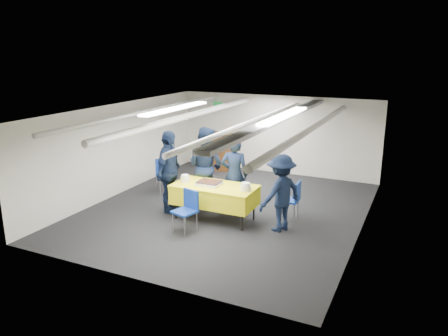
% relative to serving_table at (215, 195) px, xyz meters
% --- Properties ---
extents(ground, '(7.00, 7.00, 0.00)m').
position_rel_serving_table_xyz_m(ground, '(-0.01, 0.64, -0.56)').
color(ground, black).
rests_on(ground, ground).
extents(room_shell, '(6.00, 7.00, 2.30)m').
position_rel_serving_table_xyz_m(room_shell, '(0.09, 1.05, 1.25)').
color(room_shell, silver).
rests_on(room_shell, ground).
extents(serving_table, '(1.81, 0.91, 0.77)m').
position_rel_serving_table_xyz_m(serving_table, '(0.00, 0.00, 0.00)').
color(serving_table, black).
rests_on(serving_table, ground).
extents(sheet_cake, '(0.51, 0.39, 0.09)m').
position_rel_serving_table_xyz_m(sheet_cake, '(-0.12, -0.02, 0.25)').
color(sheet_cake, white).
rests_on(sheet_cake, serving_table).
extents(plate_stack_left, '(0.20, 0.20, 0.16)m').
position_rel_serving_table_xyz_m(plate_stack_left, '(-0.70, -0.05, 0.29)').
color(plate_stack_left, white).
rests_on(plate_stack_left, serving_table).
extents(plate_stack_right, '(0.21, 0.21, 0.17)m').
position_rel_serving_table_xyz_m(plate_stack_right, '(0.74, -0.05, 0.29)').
color(plate_stack_right, white).
rests_on(plate_stack_right, serving_table).
extents(podium, '(0.62, 0.53, 1.25)m').
position_rel_serving_table_xyz_m(podium, '(-1.61, 3.69, 0.05)').
color(podium, brown).
rests_on(podium, ground).
extents(chair_near, '(0.52, 0.52, 0.87)m').
position_rel_serving_table_xyz_m(chair_near, '(-0.20, -0.83, -0.03)').
color(chair_near, gray).
rests_on(chair_near, ground).
extents(chair_right, '(0.43, 0.43, 0.87)m').
position_rel_serving_table_xyz_m(chair_right, '(1.55, 0.66, -0.03)').
color(chair_right, gray).
rests_on(chair_right, ground).
extents(chair_left, '(0.59, 0.59, 0.87)m').
position_rel_serving_table_xyz_m(chair_left, '(-2.01, 1.13, -0.03)').
color(chair_left, gray).
rests_on(chair_left, ground).
extents(sailor_a, '(0.72, 0.57, 1.71)m').
position_rel_serving_table_xyz_m(sailor_a, '(0.17, 0.67, 0.30)').
color(sailor_a, black).
rests_on(sailor_a, ground).
extents(sailor_b, '(1.02, 0.85, 1.88)m').
position_rel_serving_table_xyz_m(sailor_b, '(-0.61, 0.76, 0.38)').
color(sailor_b, black).
rests_on(sailor_b, ground).
extents(sailor_c, '(0.62, 1.15, 1.87)m').
position_rel_serving_table_xyz_m(sailor_c, '(-1.13, -0.01, 0.38)').
color(sailor_c, black).
rests_on(sailor_c, ground).
extents(sailor_d, '(1.00, 1.19, 1.59)m').
position_rel_serving_table_xyz_m(sailor_d, '(1.46, 0.04, 0.24)').
color(sailor_d, black).
rests_on(sailor_d, ground).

